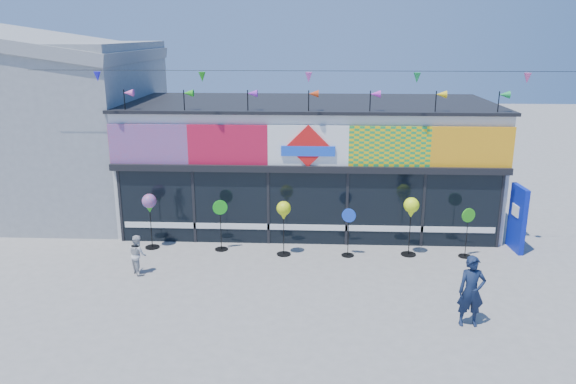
# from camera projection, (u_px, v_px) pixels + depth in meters

# --- Properties ---
(ground) EXTENTS (80.00, 80.00, 0.00)m
(ground) POSITION_uv_depth(u_px,v_px,m) (305.00, 292.00, 14.17)
(ground) COLOR slate
(ground) RESTS_ON ground
(kite_shop) EXTENTS (16.00, 5.70, 5.31)m
(kite_shop) POSITION_uv_depth(u_px,v_px,m) (309.00, 162.00, 19.32)
(kite_shop) COLOR silver
(kite_shop) RESTS_ON ground
(neighbour_building) EXTENTS (8.18, 7.20, 6.87)m
(neighbour_building) POSITION_uv_depth(u_px,v_px,m) (36.00, 121.00, 20.47)
(neighbour_building) COLOR #939598
(neighbour_building) RESTS_ON ground
(blue_sign) EXTENTS (0.22, 1.00, 1.98)m
(blue_sign) POSITION_uv_depth(u_px,v_px,m) (517.00, 218.00, 16.71)
(blue_sign) COLOR #0A1DA2
(blue_sign) RESTS_ON ground
(spinner_0) EXTENTS (0.43, 0.43, 1.70)m
(spinner_0) POSITION_uv_depth(u_px,v_px,m) (149.00, 205.00, 16.75)
(spinner_0) COLOR black
(spinner_0) RESTS_ON ground
(spinner_1) EXTENTS (0.43, 0.40, 1.56)m
(spinner_1) POSITION_uv_depth(u_px,v_px,m) (221.00, 224.00, 16.74)
(spinner_1) COLOR black
(spinner_1) RESTS_ON ground
(spinner_2) EXTENTS (0.42, 0.42, 1.65)m
(spinner_2) POSITION_uv_depth(u_px,v_px,m) (284.00, 212.00, 16.23)
(spinner_2) COLOR black
(spinner_2) RESTS_ON ground
(spinner_3) EXTENTS (0.40, 0.37, 1.45)m
(spinner_3) POSITION_uv_depth(u_px,v_px,m) (348.00, 231.00, 16.30)
(spinner_3) COLOR black
(spinner_3) RESTS_ON ground
(spinner_4) EXTENTS (0.45, 0.45, 1.76)m
(spinner_4) POSITION_uv_depth(u_px,v_px,m) (411.00, 209.00, 16.18)
(spinner_4) COLOR black
(spinner_4) RESTS_ON ground
(spinner_5) EXTENTS (0.41, 0.38, 1.48)m
(spinner_5) POSITION_uv_depth(u_px,v_px,m) (467.00, 231.00, 16.22)
(spinner_5) COLOR black
(spinner_5) RESTS_ON ground
(adult_man) EXTENTS (0.60, 0.40, 1.64)m
(adult_man) POSITION_uv_depth(u_px,v_px,m) (471.00, 291.00, 12.38)
(adult_man) COLOR #111C37
(adult_man) RESTS_ON ground
(child) EXTENTS (0.58, 0.60, 1.09)m
(child) POSITION_uv_depth(u_px,v_px,m) (138.00, 254.00, 15.17)
(child) COLOR #BCBCBC
(child) RESTS_ON ground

